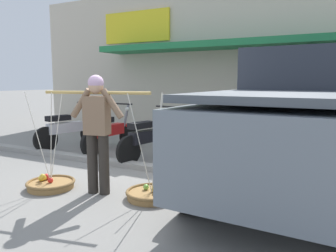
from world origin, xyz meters
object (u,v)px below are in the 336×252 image
at_px(fruit_basket_left_side, 51,183).
at_px(motorcycle_nearest_shop, 68,130).
at_px(fruit_vendor, 97,126).
at_px(motorcycle_second_in_row, 110,132).
at_px(parked_truck, 300,121).
at_px(fruit_basket_right_side, 152,193).
at_px(motorcycle_third_in_row, 150,138).

xyz_separation_m(fruit_basket_left_side, motorcycle_nearest_shop, (-1.94, 2.38, 0.38)).
height_order(fruit_vendor, motorcycle_nearest_shop, fruit_vendor).
bearing_deg(fruit_basket_left_side, motorcycle_nearest_shop, 129.26).
relative_size(motorcycle_second_in_row, parked_truck, 0.38).
distance_m(fruit_basket_right_side, parked_truck, 2.39).
height_order(fruit_basket_right_side, motorcycle_second_in_row, fruit_basket_right_side).
xyz_separation_m(motorcycle_nearest_shop, motorcycle_second_in_row, (1.16, 0.12, 0.00)).
distance_m(fruit_basket_left_side, motorcycle_nearest_shop, 3.09).
distance_m(fruit_basket_left_side, motorcycle_second_in_row, 2.64).
relative_size(fruit_vendor, fruit_basket_left_side, 1.17).
xyz_separation_m(fruit_basket_right_side, motorcycle_nearest_shop, (-3.52, 2.04, 0.38)).
relative_size(motorcycle_nearest_shop, motorcycle_second_in_row, 0.98).
xyz_separation_m(fruit_vendor, motorcycle_nearest_shop, (-2.73, 2.21, -0.52)).
bearing_deg(parked_truck, fruit_basket_left_side, -152.77).
bearing_deg(fruit_basket_right_side, motorcycle_third_in_row, 121.11).
bearing_deg(motorcycle_third_in_row, motorcycle_second_in_row, 167.63).
distance_m(fruit_basket_right_side, motorcycle_second_in_row, 3.22).
bearing_deg(fruit_basket_left_side, fruit_vendor, 11.74).
bearing_deg(parked_truck, motorcycle_second_in_row, 168.91).
xyz_separation_m(fruit_basket_left_side, motorcycle_third_in_row, (0.43, 2.23, 0.38)).
bearing_deg(motorcycle_second_in_row, fruit_basket_left_side, -72.57).
distance_m(motorcycle_second_in_row, motorcycle_third_in_row, 1.25).
relative_size(fruit_vendor, parked_truck, 0.35).
xyz_separation_m(motorcycle_second_in_row, motorcycle_third_in_row, (1.22, -0.27, 0.00)).
height_order(fruit_basket_left_side, motorcycle_nearest_shop, fruit_basket_left_side).
bearing_deg(motorcycle_nearest_shop, motorcycle_third_in_row, -3.55).
height_order(fruit_basket_right_side, motorcycle_nearest_shop, fruit_basket_right_side).
distance_m(fruit_basket_right_side, motorcycle_third_in_row, 2.25).
bearing_deg(motorcycle_second_in_row, motorcycle_third_in_row, -12.37).
height_order(fruit_basket_left_side, parked_truck, parked_truck).
bearing_deg(parked_truck, motorcycle_third_in_row, 169.46).
bearing_deg(fruit_basket_right_side, motorcycle_nearest_shop, 149.87).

